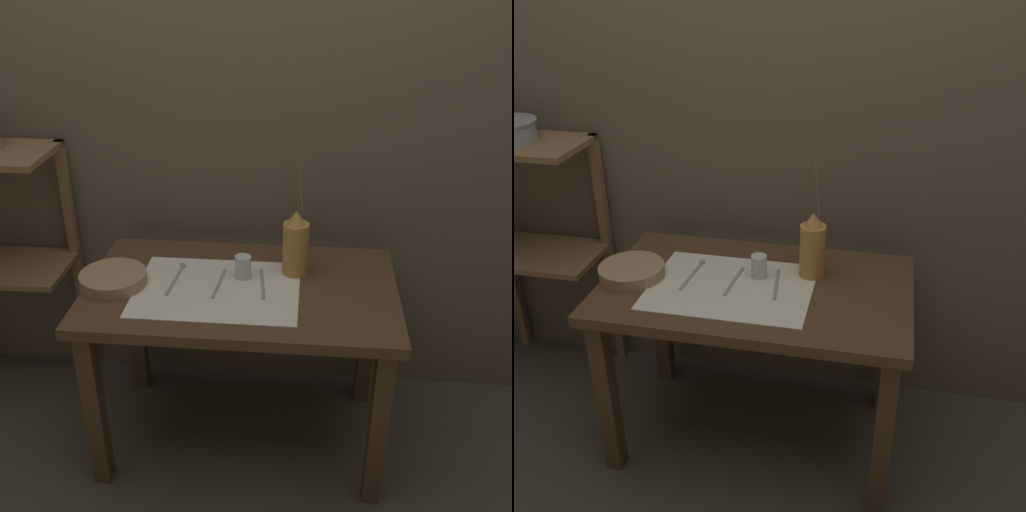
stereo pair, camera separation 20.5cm
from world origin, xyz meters
The scene contains 11 objects.
ground_plane centered at (0.00, 0.00, 0.00)m, with size 12.00×12.00×0.00m, color #473F35.
stone_wall_back centered at (0.00, 0.44, 1.20)m, with size 7.00×0.06×2.40m.
wooden_table centered at (0.00, 0.00, 0.60)m, with size 1.10×0.66×0.70m.
wooden_shelf_unit centered at (-1.01, 0.26, 0.77)m, with size 0.55×0.33×1.09m.
linen_cloth centered at (-0.08, -0.03, 0.70)m, with size 0.57×0.43×0.00m.
pitcher_with_flowers centered at (0.19, 0.11, 0.82)m, with size 0.09×0.09×0.44m.
wooden_bowl centered at (-0.45, -0.03, 0.72)m, with size 0.24×0.24×0.05m.
glass_tumbler_near centered at (0.00, 0.05, 0.75)m, with size 0.06×0.06×0.08m.
spoon_outer centered at (-0.24, 0.07, 0.71)m, with size 0.03×0.22×0.02m.
fork_inner centered at (-0.08, 0.00, 0.71)m, with size 0.03×0.21×0.00m.
fork_outer centered at (0.07, 0.01, 0.71)m, with size 0.04×0.21×0.00m.
Camera 2 is at (0.43, -1.78, 1.78)m, focal length 42.00 mm.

